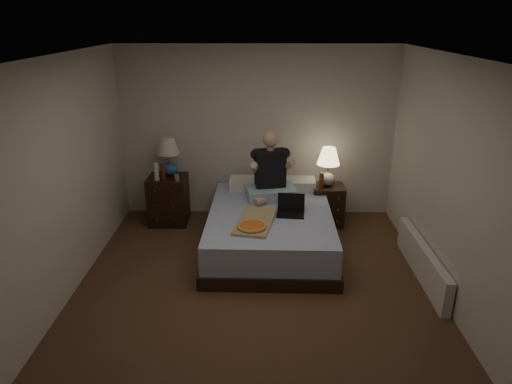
{
  "coord_description": "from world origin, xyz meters",
  "views": [
    {
      "loc": [
        0.07,
        -4.27,
        2.85
      ],
      "look_at": [
        0.0,
        0.9,
        0.85
      ],
      "focal_mm": 32.0,
      "sensor_mm": 36.0,
      "label": 1
    }
  ],
  "objects_px": {
    "person": "(271,166)",
    "laptop": "(291,206)",
    "nightstand_right": "(328,205)",
    "beer_bottle_left": "(163,172)",
    "pizza_box": "(252,227)",
    "soda_can": "(177,178)",
    "water_bottle": "(156,172)",
    "radiator": "(422,261)",
    "lamp_right": "(328,167)",
    "beer_bottle_right": "(321,180)",
    "lamp_left": "(169,156)",
    "bed": "(270,230)",
    "nightstand_left": "(169,200)"
  },
  "relations": [
    {
      "from": "water_bottle",
      "to": "beer_bottle_right",
      "type": "relative_size",
      "value": 1.09
    },
    {
      "from": "nightstand_right",
      "to": "radiator",
      "type": "distance_m",
      "value": 1.72
    },
    {
      "from": "lamp_left",
      "to": "water_bottle",
      "type": "xyz_separation_m",
      "value": [
        -0.14,
        -0.21,
        -0.16
      ]
    },
    {
      "from": "soda_can",
      "to": "nightstand_right",
      "type": "bearing_deg",
      "value": 3.95
    },
    {
      "from": "bed",
      "to": "beer_bottle_right",
      "type": "distance_m",
      "value": 1.08
    },
    {
      "from": "person",
      "to": "laptop",
      "type": "relative_size",
      "value": 2.74
    },
    {
      "from": "bed",
      "to": "radiator",
      "type": "bearing_deg",
      "value": -20.74
    },
    {
      "from": "pizza_box",
      "to": "radiator",
      "type": "xyz_separation_m",
      "value": [
        1.97,
        -0.15,
        -0.36
      ]
    },
    {
      "from": "beer_bottle_left",
      "to": "radiator",
      "type": "distance_m",
      "value": 3.57
    },
    {
      "from": "lamp_right",
      "to": "person",
      "type": "height_order",
      "value": "person"
    },
    {
      "from": "nightstand_right",
      "to": "lamp_right",
      "type": "height_order",
      "value": "lamp_right"
    },
    {
      "from": "lamp_right",
      "to": "laptop",
      "type": "xyz_separation_m",
      "value": [
        -0.57,
        -0.9,
        -0.23
      ]
    },
    {
      "from": "nightstand_left",
      "to": "pizza_box",
      "type": "distance_m",
      "value": 1.83
    },
    {
      "from": "lamp_left",
      "to": "laptop",
      "type": "bearing_deg",
      "value": -30.05
    },
    {
      "from": "person",
      "to": "laptop",
      "type": "distance_m",
      "value": 0.7
    },
    {
      "from": "water_bottle",
      "to": "radiator",
      "type": "xyz_separation_m",
      "value": [
        3.33,
        -1.35,
        -0.63
      ]
    },
    {
      "from": "bed",
      "to": "lamp_left",
      "type": "height_order",
      "value": "lamp_left"
    },
    {
      "from": "pizza_box",
      "to": "radiator",
      "type": "relative_size",
      "value": 0.47
    },
    {
      "from": "person",
      "to": "pizza_box",
      "type": "relative_size",
      "value": 1.22
    },
    {
      "from": "person",
      "to": "nightstand_right",
      "type": "bearing_deg",
      "value": 10.44
    },
    {
      "from": "nightstand_left",
      "to": "soda_can",
      "type": "xyz_separation_m",
      "value": [
        0.18,
        -0.17,
        0.4
      ]
    },
    {
      "from": "pizza_box",
      "to": "radiator",
      "type": "distance_m",
      "value": 2.01
    },
    {
      "from": "bed",
      "to": "soda_can",
      "type": "distance_m",
      "value": 1.51
    },
    {
      "from": "water_bottle",
      "to": "person",
      "type": "relative_size",
      "value": 0.27
    },
    {
      "from": "radiator",
      "to": "lamp_right",
      "type": "bearing_deg",
      "value": 122.01
    },
    {
      "from": "pizza_box",
      "to": "soda_can",
      "type": "bearing_deg",
      "value": 143.82
    },
    {
      "from": "lamp_left",
      "to": "beer_bottle_right",
      "type": "bearing_deg",
      "value": -5.02
    },
    {
      "from": "nightstand_right",
      "to": "pizza_box",
      "type": "bearing_deg",
      "value": -128.75
    },
    {
      "from": "lamp_left",
      "to": "soda_can",
      "type": "xyz_separation_m",
      "value": [
        0.15,
        -0.25,
        -0.23
      ]
    },
    {
      "from": "lamp_right",
      "to": "laptop",
      "type": "height_order",
      "value": "lamp_right"
    },
    {
      "from": "radiator",
      "to": "laptop",
      "type": "bearing_deg",
      "value": 158.6
    },
    {
      "from": "bed",
      "to": "lamp_right",
      "type": "xyz_separation_m",
      "value": [
        0.82,
        0.78,
        0.6
      ]
    },
    {
      "from": "soda_can",
      "to": "beer_bottle_left",
      "type": "bearing_deg",
      "value": 164.66
    },
    {
      "from": "nightstand_right",
      "to": "beer_bottle_left",
      "type": "xyz_separation_m",
      "value": [
        -2.33,
        -0.09,
        0.53
      ]
    },
    {
      "from": "pizza_box",
      "to": "radiator",
      "type": "bearing_deg",
      "value": 7.1
    },
    {
      "from": "person",
      "to": "pizza_box",
      "type": "distance_m",
      "value": 1.11
    },
    {
      "from": "nightstand_right",
      "to": "beer_bottle_right",
      "type": "xyz_separation_m",
      "value": [
        -0.12,
        -0.08,
        0.41
      ]
    },
    {
      "from": "beer_bottle_left",
      "to": "beer_bottle_right",
      "type": "height_order",
      "value": "beer_bottle_left"
    },
    {
      "from": "lamp_left",
      "to": "soda_can",
      "type": "height_order",
      "value": "lamp_left"
    },
    {
      "from": "nightstand_left",
      "to": "beer_bottle_left",
      "type": "height_order",
      "value": "beer_bottle_left"
    },
    {
      "from": "nightstand_right",
      "to": "lamp_left",
      "type": "xyz_separation_m",
      "value": [
        -2.28,
        0.11,
        0.69
      ]
    },
    {
      "from": "beer_bottle_left",
      "to": "radiator",
      "type": "xyz_separation_m",
      "value": [
        3.24,
        -1.36,
        -0.62
      ]
    },
    {
      "from": "nightstand_right",
      "to": "soda_can",
      "type": "height_order",
      "value": "soda_can"
    },
    {
      "from": "water_bottle",
      "to": "pizza_box",
      "type": "bearing_deg",
      "value": -41.72
    },
    {
      "from": "person",
      "to": "radiator",
      "type": "bearing_deg",
      "value": -43.52
    },
    {
      "from": "bed",
      "to": "nightstand_right",
      "type": "xyz_separation_m",
      "value": [
        0.84,
        0.76,
        0.03
      ]
    },
    {
      "from": "nightstand_right",
      "to": "water_bottle",
      "type": "relative_size",
      "value": 2.33
    },
    {
      "from": "radiator",
      "to": "nightstand_right",
      "type": "bearing_deg",
      "value": 121.83
    },
    {
      "from": "bed",
      "to": "beer_bottle_right",
      "type": "height_order",
      "value": "beer_bottle_right"
    },
    {
      "from": "water_bottle",
      "to": "pizza_box",
      "type": "distance_m",
      "value": 1.83
    }
  ]
}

